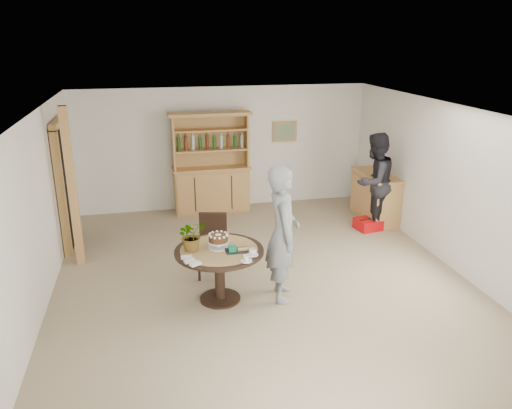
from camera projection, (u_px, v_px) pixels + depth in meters
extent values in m
plane|color=tan|center=(262.00, 280.00, 7.46)|extent=(7.00, 7.00, 0.00)
cube|color=white|center=(223.00, 148.00, 10.29)|extent=(6.00, 0.04, 2.50)
cube|color=white|center=(366.00, 341.00, 3.82)|extent=(6.00, 0.04, 2.50)
cube|color=white|center=(36.00, 216.00, 6.44)|extent=(0.04, 7.00, 2.50)
cube|color=white|center=(452.00, 187.00, 7.67)|extent=(0.04, 7.00, 2.50)
cube|color=white|center=(262.00, 112.00, 6.65)|extent=(6.00, 7.00, 0.04)
cube|color=tan|center=(285.00, 131.00, 10.43)|extent=(0.52, 0.03, 0.42)
cube|color=#59724C|center=(285.00, 132.00, 10.41)|extent=(0.44, 0.02, 0.34)
cube|color=black|center=(64.00, 187.00, 8.37)|extent=(0.10, 0.90, 2.10)
cube|color=#B17D4B|center=(61.00, 196.00, 7.91)|extent=(0.12, 0.10, 2.10)
cube|color=#B17D4B|center=(70.00, 179.00, 8.83)|extent=(0.12, 0.10, 2.10)
cube|color=#B17D4B|center=(57.00, 123.00, 8.02)|extent=(0.12, 1.10, 0.10)
cube|color=tan|center=(72.00, 188.00, 7.61)|extent=(0.12, 0.12, 2.50)
cube|color=#B17D4B|center=(212.00, 190.00, 10.25)|extent=(1.50, 0.50, 0.90)
cube|color=tan|center=(211.00, 168.00, 10.09)|extent=(1.56, 0.54, 0.04)
cube|color=#B17D4B|center=(210.00, 140.00, 10.01)|extent=(1.50, 0.04, 1.06)
cube|color=#B17D4B|center=(173.00, 143.00, 9.72)|extent=(0.04, 0.34, 1.06)
cube|color=#B17D4B|center=(247.00, 140.00, 10.02)|extent=(0.04, 0.34, 1.06)
cube|color=tan|center=(211.00, 150.00, 9.92)|extent=(1.44, 0.32, 0.03)
cube|color=tan|center=(210.00, 130.00, 9.79)|extent=(1.44, 0.32, 0.03)
cube|color=#B17D4B|center=(210.00, 114.00, 9.69)|extent=(1.62, 0.40, 0.06)
cylinder|color=#194C1E|center=(182.00, 143.00, 9.76)|extent=(0.07, 0.07, 0.28)
cylinder|color=#4C2D14|center=(190.00, 143.00, 9.79)|extent=(0.07, 0.07, 0.28)
cylinder|color=#B2BFB2|center=(199.00, 143.00, 9.82)|extent=(0.07, 0.07, 0.28)
cylinder|color=#194C1E|center=(207.00, 142.00, 9.86)|extent=(0.07, 0.07, 0.28)
cylinder|color=#4C2D14|center=(215.00, 142.00, 9.89)|extent=(0.07, 0.07, 0.28)
cylinder|color=#B2BFB2|center=(223.00, 141.00, 9.92)|extent=(0.07, 0.07, 0.28)
cylinder|color=#194C1E|center=(231.00, 141.00, 9.96)|extent=(0.07, 0.07, 0.28)
cylinder|color=#4C2D14|center=(238.00, 141.00, 9.99)|extent=(0.07, 0.07, 0.28)
cube|color=#B17D4B|center=(375.00, 198.00, 9.72)|extent=(0.50, 1.20, 0.90)
cube|color=tan|center=(377.00, 175.00, 9.57)|extent=(0.54, 1.26, 0.04)
cylinder|color=black|center=(219.00, 251.00, 6.67)|extent=(1.20, 1.20, 0.04)
cylinder|color=black|center=(220.00, 276.00, 6.79)|extent=(0.14, 0.14, 0.70)
cylinder|color=black|center=(220.00, 298.00, 6.90)|extent=(0.56, 0.56, 0.03)
cylinder|color=tan|center=(219.00, 249.00, 6.66)|extent=(1.04, 1.04, 0.01)
cube|color=black|center=(212.00, 248.00, 7.45)|extent=(0.51, 0.51, 0.04)
cube|color=black|center=(213.00, 228.00, 7.55)|extent=(0.41, 0.13, 0.46)
cube|color=black|center=(213.00, 214.00, 7.48)|extent=(0.42, 0.14, 0.05)
cube|color=black|center=(199.00, 267.00, 7.36)|extent=(0.03, 0.04, 0.44)
cube|color=black|center=(223.00, 267.00, 7.35)|extent=(0.03, 0.04, 0.44)
cube|color=black|center=(202.00, 257.00, 7.70)|extent=(0.03, 0.03, 0.44)
cube|color=black|center=(226.00, 257.00, 7.69)|extent=(0.04, 0.04, 0.44)
cylinder|color=white|center=(219.00, 247.00, 6.71)|extent=(0.28, 0.28, 0.01)
cylinder|color=white|center=(218.00, 244.00, 6.69)|extent=(0.05, 0.05, 0.08)
cylinder|color=white|center=(218.00, 241.00, 6.68)|extent=(0.30, 0.30, 0.01)
cylinder|color=#4D2C16|center=(218.00, 238.00, 6.66)|extent=(0.26, 0.26, 0.09)
cylinder|color=white|center=(218.00, 235.00, 6.65)|extent=(0.08, 0.08, 0.01)
sphere|color=white|center=(227.00, 234.00, 6.67)|extent=(0.04, 0.04, 0.04)
sphere|color=white|center=(225.00, 233.00, 6.72)|extent=(0.04, 0.04, 0.04)
sphere|color=white|center=(221.00, 232.00, 6.76)|extent=(0.04, 0.04, 0.04)
sphere|color=white|center=(217.00, 232.00, 6.76)|extent=(0.04, 0.04, 0.04)
sphere|color=white|center=(213.00, 232.00, 6.73)|extent=(0.04, 0.04, 0.04)
sphere|color=white|center=(210.00, 234.00, 6.68)|extent=(0.04, 0.04, 0.04)
sphere|color=white|center=(209.00, 236.00, 6.62)|extent=(0.04, 0.04, 0.04)
sphere|color=white|center=(211.00, 237.00, 6.57)|extent=(0.04, 0.04, 0.04)
sphere|color=white|center=(215.00, 238.00, 6.54)|extent=(0.04, 0.04, 0.04)
sphere|color=white|center=(220.00, 238.00, 6.54)|extent=(0.04, 0.04, 0.04)
sphere|color=white|center=(224.00, 237.00, 6.56)|extent=(0.04, 0.04, 0.04)
sphere|color=white|center=(227.00, 236.00, 6.61)|extent=(0.04, 0.04, 0.04)
imported|color=#3F7233|center=(192.00, 235.00, 6.57)|extent=(0.47, 0.44, 0.42)
cube|color=black|center=(237.00, 251.00, 6.59)|extent=(0.30, 0.20, 0.01)
cube|color=#0D7A49|center=(232.00, 249.00, 6.57)|extent=(0.10, 0.10, 0.06)
cube|color=#0D7A49|center=(232.00, 246.00, 6.56)|extent=(0.11, 0.02, 0.01)
cylinder|color=white|center=(253.00, 255.00, 6.48)|extent=(0.15, 0.15, 0.01)
imported|color=white|center=(253.00, 252.00, 6.47)|extent=(0.10, 0.10, 0.08)
cylinder|color=white|center=(246.00, 261.00, 6.30)|extent=(0.15, 0.15, 0.01)
imported|color=white|center=(246.00, 258.00, 6.29)|extent=(0.08, 0.08, 0.07)
cube|color=white|center=(187.00, 257.00, 6.38)|extent=(0.14, 0.08, 0.03)
cube|color=white|center=(190.00, 261.00, 6.28)|extent=(0.16, 0.11, 0.03)
cube|color=white|center=(195.00, 264.00, 6.20)|extent=(0.16, 0.14, 0.03)
imported|color=slate|center=(283.00, 234.00, 6.68)|extent=(0.55, 0.75, 1.89)
imported|color=black|center=(374.00, 182.00, 9.17)|extent=(1.11, 1.03, 1.82)
cube|color=red|center=(372.00, 223.00, 9.39)|extent=(0.66, 0.49, 0.20)
cube|color=black|center=(372.00, 218.00, 9.36)|extent=(0.56, 0.13, 0.01)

